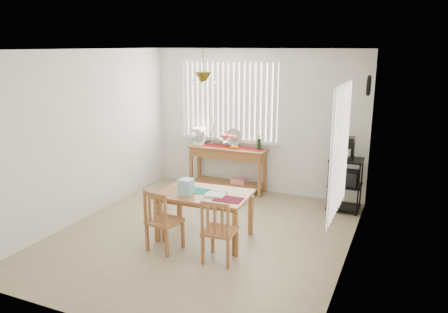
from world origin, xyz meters
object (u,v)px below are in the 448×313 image
at_px(wire_cart, 345,180).
at_px(dining_table, 205,198).
at_px(sideboard, 228,158).
at_px(chair_left, 163,221).
at_px(chair_right, 219,231).
at_px(cart_items, 347,149).

height_order(wire_cart, dining_table, wire_cart).
distance_m(sideboard, chair_left, 2.67).
xyz_separation_m(dining_table, chair_left, (-0.33, -0.58, -0.18)).
height_order(dining_table, chair_left, chair_left).
distance_m(dining_table, chair_right, 0.77).
relative_size(chair_left, chair_right, 1.00).
bearing_deg(sideboard, wire_cart, -5.54).
bearing_deg(cart_items, wire_cart, -90.00).
height_order(cart_items, dining_table, cart_items).
distance_m(dining_table, chair_left, 0.69).
height_order(sideboard, chair_left, chair_left).
bearing_deg(sideboard, chair_left, -85.61).
bearing_deg(chair_right, cart_items, 64.80).
xyz_separation_m(sideboard, chair_right, (1.01, -2.65, -0.20)).
bearing_deg(wire_cart, chair_right, -115.28).
bearing_deg(chair_right, chair_left, -179.39).
distance_m(cart_items, chair_left, 3.21).
height_order(wire_cart, chair_right, wire_cart).
xyz_separation_m(sideboard, chair_left, (0.20, -2.66, -0.20)).
height_order(wire_cart, chair_left, wire_cart).
relative_size(wire_cart, chair_left, 1.04).
bearing_deg(wire_cart, cart_items, 90.00).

